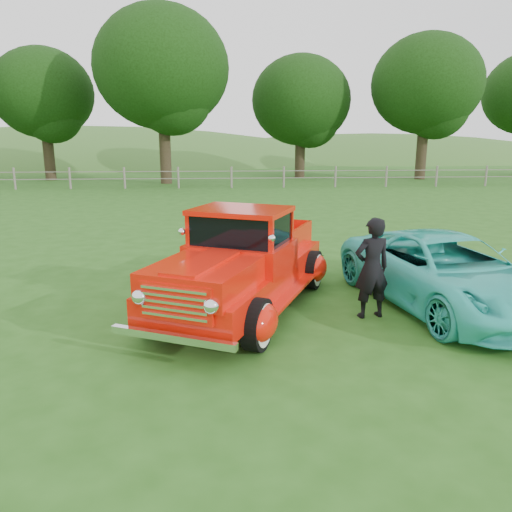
{
  "coord_description": "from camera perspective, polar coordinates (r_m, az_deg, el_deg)",
  "views": [
    {
      "loc": [
        -0.56,
        -6.64,
        2.96
      ],
      "look_at": [
        -0.02,
        1.2,
        1.04
      ],
      "focal_mm": 35.0,
      "sensor_mm": 36.0,
      "label": 1
    }
  ],
  "objects": [
    {
      "name": "ground",
      "position": [
        7.29,
        0.84,
        -10.25
      ],
      "size": [
        140.0,
        140.0,
        0.0
      ],
      "primitive_type": "plane",
      "color": "#245316",
      "rests_on": "ground"
    },
    {
      "name": "distant_hills",
      "position": [
        66.62,
        -6.98,
        7.13
      ],
      "size": [
        116.0,
        60.0,
        18.0
      ],
      "color": "#376926",
      "rests_on": "ground"
    },
    {
      "name": "fence_line",
      "position": [
        28.74,
        -2.82,
        8.98
      ],
      "size": [
        48.0,
        0.12,
        1.2
      ],
      "color": "slate",
      "rests_on": "ground"
    },
    {
      "name": "tree_mid_west",
      "position": [
        36.57,
        -23.17,
        16.71
      ],
      "size": [
        6.4,
        6.4,
        8.46
      ],
      "color": "black",
      "rests_on": "ground"
    },
    {
      "name": "tree_near_west",
      "position": [
        32.06,
        -10.73,
        20.35
      ],
      "size": [
        8.0,
        8.0,
        10.42
      ],
      "color": "black",
      "rests_on": "ground"
    },
    {
      "name": "tree_near_east",
      "position": [
        36.14,
        5.17,
        17.28
      ],
      "size": [
        6.8,
        6.8,
        8.33
      ],
      "color": "black",
      "rests_on": "ground"
    },
    {
      "name": "tree_mid_east",
      "position": [
        36.41,
        18.93,
        18.06
      ],
      "size": [
        7.2,
        7.2,
        9.44
      ],
      "color": "black",
      "rests_on": "ground"
    },
    {
      "name": "red_pickup",
      "position": [
        8.53,
        -1.53,
        -1.0
      ],
      "size": [
        3.67,
        5.26,
        1.78
      ],
      "rotation": [
        0.0,
        0.0,
        -0.43
      ],
      "color": "black",
      "rests_on": "ground"
    },
    {
      "name": "teal_sedan",
      "position": [
        9.29,
        20.88,
        -1.7
      ],
      "size": [
        3.0,
        4.93,
        1.28
      ],
      "primitive_type": "imported",
      "rotation": [
        0.0,
        0.0,
        0.2
      ],
      "color": "#33CDBE",
      "rests_on": "ground"
    },
    {
      "name": "man",
      "position": [
        8.36,
        13.1,
        -1.36
      ],
      "size": [
        0.68,
        0.51,
        1.68
      ],
      "primitive_type": "imported",
      "rotation": [
        0.0,
        0.0,
        3.33
      ],
      "color": "black",
      "rests_on": "ground"
    }
  ]
}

